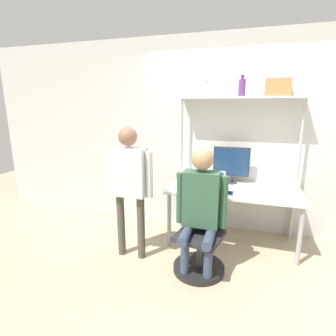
{
  "coord_description": "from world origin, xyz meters",
  "views": [
    {
      "loc": [
        0.13,
        -2.88,
        1.78
      ],
      "look_at": [
        -0.71,
        -0.15,
        1.09
      ],
      "focal_mm": 28.0,
      "sensor_mm": 36.0,
      "label": 1
    }
  ],
  "objects_px": {
    "person_seated": "(201,203)",
    "storage_box": "(278,87)",
    "bottle_purple": "(242,87)",
    "office_chair": "(201,246)",
    "monitor": "(231,164)",
    "person_standing": "(129,178)",
    "cell_phone": "(230,193)",
    "bottle_clear": "(206,90)",
    "laptop": "(210,186)"
  },
  "relations": [
    {
      "from": "laptop",
      "to": "person_standing",
      "type": "height_order",
      "value": "person_standing"
    },
    {
      "from": "laptop",
      "to": "office_chair",
      "type": "height_order",
      "value": "laptop"
    },
    {
      "from": "person_standing",
      "to": "bottle_clear",
      "type": "bearing_deg",
      "value": 54.49
    },
    {
      "from": "cell_phone",
      "to": "person_standing",
      "type": "height_order",
      "value": "person_standing"
    },
    {
      "from": "cell_phone",
      "to": "person_standing",
      "type": "xyz_separation_m",
      "value": [
        -1.09,
        -0.49,
        0.24
      ]
    },
    {
      "from": "office_chair",
      "to": "monitor",
      "type": "bearing_deg",
      "value": 77.34
    },
    {
      "from": "laptop",
      "to": "storage_box",
      "type": "xyz_separation_m",
      "value": [
        0.72,
        0.44,
        1.18
      ]
    },
    {
      "from": "laptop",
      "to": "office_chair",
      "type": "bearing_deg",
      "value": -89.92
    },
    {
      "from": "laptop",
      "to": "cell_phone",
      "type": "xyz_separation_m",
      "value": [
        0.25,
        -0.04,
        -0.06
      ]
    },
    {
      "from": "bottle_clear",
      "to": "cell_phone",
      "type": "bearing_deg",
      "value": -49.51
    },
    {
      "from": "office_chair",
      "to": "storage_box",
      "type": "xyz_separation_m",
      "value": [
        0.71,
        0.98,
        1.71
      ]
    },
    {
      "from": "cell_phone",
      "to": "person_seated",
      "type": "distance_m",
      "value": 0.61
    },
    {
      "from": "person_standing",
      "to": "bottle_clear",
      "type": "distance_m",
      "value": 1.53
    },
    {
      "from": "monitor",
      "to": "storage_box",
      "type": "bearing_deg",
      "value": 0.63
    },
    {
      "from": "laptop",
      "to": "storage_box",
      "type": "height_order",
      "value": "storage_box"
    },
    {
      "from": "bottle_clear",
      "to": "bottle_purple",
      "type": "xyz_separation_m",
      "value": [
        0.45,
        -0.0,
        0.03
      ]
    },
    {
      "from": "cell_phone",
      "to": "person_seated",
      "type": "relative_size",
      "value": 0.11
    },
    {
      "from": "person_seated",
      "to": "storage_box",
      "type": "distance_m",
      "value": 1.73
    },
    {
      "from": "cell_phone",
      "to": "person_standing",
      "type": "relative_size",
      "value": 0.1
    },
    {
      "from": "bottle_clear",
      "to": "bottle_purple",
      "type": "bearing_deg",
      "value": -0.0
    },
    {
      "from": "bottle_purple",
      "to": "monitor",
      "type": "bearing_deg",
      "value": -175.95
    },
    {
      "from": "bottle_purple",
      "to": "storage_box",
      "type": "xyz_separation_m",
      "value": [
        0.42,
        0.0,
        -0.01
      ]
    },
    {
      "from": "bottle_clear",
      "to": "monitor",
      "type": "bearing_deg",
      "value": -0.84
    },
    {
      "from": "person_standing",
      "to": "laptop",
      "type": "bearing_deg",
      "value": 31.88
    },
    {
      "from": "storage_box",
      "to": "bottle_clear",
      "type": "bearing_deg",
      "value": 180.0
    },
    {
      "from": "bottle_clear",
      "to": "storage_box",
      "type": "bearing_deg",
      "value": -0.0
    },
    {
      "from": "person_standing",
      "to": "storage_box",
      "type": "distance_m",
      "value": 2.08
    },
    {
      "from": "cell_phone",
      "to": "person_seated",
      "type": "bearing_deg",
      "value": -115.37
    },
    {
      "from": "laptop",
      "to": "bottle_clear",
      "type": "height_order",
      "value": "bottle_clear"
    },
    {
      "from": "cell_phone",
      "to": "storage_box",
      "type": "distance_m",
      "value": 1.41
    },
    {
      "from": "person_seated",
      "to": "storage_box",
      "type": "xyz_separation_m",
      "value": [
        0.72,
        1.03,
        1.19
      ]
    },
    {
      "from": "office_chair",
      "to": "person_standing",
      "type": "relative_size",
      "value": 0.58
    },
    {
      "from": "office_chair",
      "to": "person_seated",
      "type": "height_order",
      "value": "person_seated"
    },
    {
      "from": "laptop",
      "to": "bottle_purple",
      "type": "relative_size",
      "value": 1.4
    },
    {
      "from": "monitor",
      "to": "office_chair",
      "type": "distance_m",
      "value": 1.24
    },
    {
      "from": "person_seated",
      "to": "storage_box",
      "type": "height_order",
      "value": "storage_box"
    },
    {
      "from": "office_chair",
      "to": "person_standing",
      "type": "height_order",
      "value": "person_standing"
    },
    {
      "from": "monitor",
      "to": "bottle_clear",
      "type": "xyz_separation_m",
      "value": [
        -0.37,
        0.01,
        0.96
      ]
    },
    {
      "from": "person_seated",
      "to": "person_standing",
      "type": "bearing_deg",
      "value": 175.53
    },
    {
      "from": "monitor",
      "to": "office_chair",
      "type": "bearing_deg",
      "value": -102.66
    },
    {
      "from": "cell_phone",
      "to": "bottle_purple",
      "type": "distance_m",
      "value": 1.33
    },
    {
      "from": "monitor",
      "to": "person_standing",
      "type": "relative_size",
      "value": 0.32
    },
    {
      "from": "bottle_clear",
      "to": "storage_box",
      "type": "height_order",
      "value": "storage_box"
    },
    {
      "from": "bottle_clear",
      "to": "bottle_purple",
      "type": "distance_m",
      "value": 0.45
    },
    {
      "from": "laptop",
      "to": "cell_phone",
      "type": "relative_size",
      "value": 2.39
    },
    {
      "from": "laptop",
      "to": "cell_phone",
      "type": "height_order",
      "value": "laptop"
    },
    {
      "from": "monitor",
      "to": "bottle_clear",
      "type": "height_order",
      "value": "bottle_clear"
    },
    {
      "from": "person_seated",
      "to": "bottle_purple",
      "type": "relative_size",
      "value": 5.31
    },
    {
      "from": "office_chair",
      "to": "person_standing",
      "type": "xyz_separation_m",
      "value": [
        -0.84,
        0.02,
        0.71
      ]
    },
    {
      "from": "bottle_purple",
      "to": "office_chair",
      "type": "bearing_deg",
      "value": -106.79
    }
  ]
}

